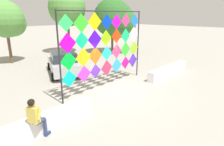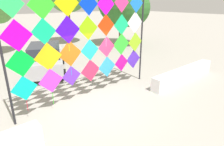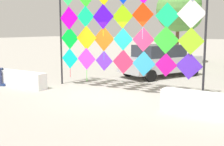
% 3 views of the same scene
% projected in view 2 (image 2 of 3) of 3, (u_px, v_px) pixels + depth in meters
% --- Properties ---
extents(ground, '(120.00, 120.00, 0.00)m').
position_uv_depth(ground, '(100.00, 106.00, 7.09)').
color(ground, '#9E998E').
extents(plaza_ledge_right, '(4.32, 0.44, 0.62)m').
position_uv_depth(plaza_ledge_right, '(184.00, 74.00, 9.30)').
color(plaza_ledge_right, white).
rests_on(plaza_ledge_right, ground).
extents(kite_display_rack, '(5.81, 0.19, 4.06)m').
position_uv_depth(kite_display_rack, '(89.00, 36.00, 7.01)').
color(kite_display_rack, '#232328').
rests_on(kite_display_rack, ground).
extents(parked_car, '(3.15, 4.24, 1.51)m').
position_uv_depth(parked_car, '(46.00, 58.00, 10.25)').
color(parked_car, '#B7B7BC').
rests_on(parked_car, ground).
extents(tree_palm_like, '(4.13, 4.12, 5.40)m').
position_uv_depth(tree_palm_like, '(125.00, 3.00, 15.87)').
color(tree_palm_like, brown).
rests_on(tree_palm_like, ground).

